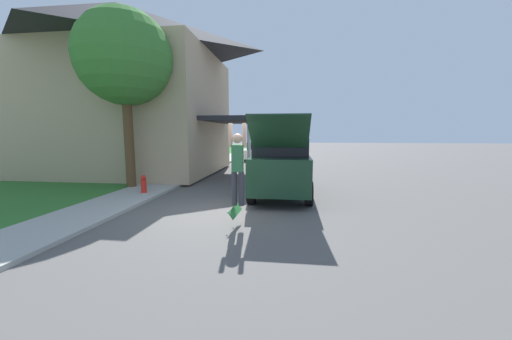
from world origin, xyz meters
The scene contains 10 objects.
ground_plane centered at (0.00, 0.00, 0.00)m, with size 120.00×120.00×0.00m, color #54514F.
lawn centered at (-8.00, 6.00, 0.04)m, with size 10.00×80.00×0.08m.
sidewalk centered at (-3.60, 6.00, 0.05)m, with size 1.80×80.00×0.10m.
house centered at (-7.42, 7.48, 4.73)m, with size 13.12×8.43×8.98m.
lawn_tree_near centered at (-4.47, 3.09, 5.03)m, with size 3.58×3.58×6.78m.
suv_parked centered at (1.54, 2.73, 1.13)m, with size 2.01×5.38×2.69m.
car_down_street centered at (-0.89, 16.09, 0.71)m, with size 1.93×4.31×1.45m.
skateboarder centered at (0.64, -0.97, 1.51)m, with size 0.41×0.22×1.93m.
skateboard centered at (0.57, -0.98, 0.38)m, with size 0.23×0.80×0.26m.
fire_hydrant centered at (-3.34, 1.97, 0.41)m, with size 0.20×0.20×0.64m.
Camera 1 is at (1.89, -7.45, 2.21)m, focal length 20.00 mm.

